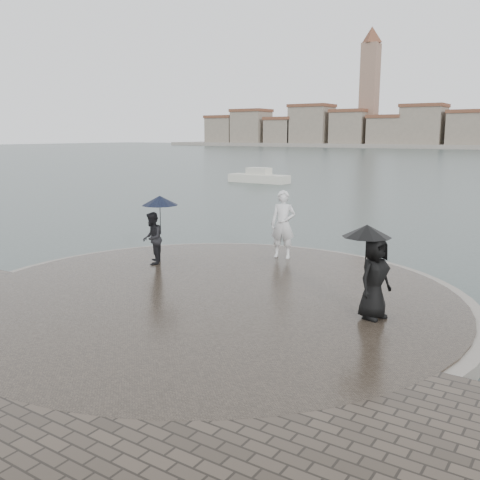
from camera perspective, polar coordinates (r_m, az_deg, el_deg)
The scene contains 6 objects.
ground at distance 10.78m, azimuth -14.56°, elevation -11.78°, with size 400.00×400.00×0.00m, color #2B3835.
kerb_ring at distance 13.14m, azimuth -3.15°, elevation -6.45°, with size 12.50×12.50×0.32m, color gray.
quay_tip at distance 13.14m, azimuth -3.15°, elevation -6.36°, with size 11.90×11.90×0.36m, color #2D261E.
statue at distance 16.55m, azimuth 4.61°, elevation 1.67°, with size 0.77×0.50×2.10m, color silver.
visitor_left at distance 15.86m, azimuth -9.10°, elevation 1.46°, with size 1.24×1.11×2.04m.
visitor_right at distance 11.39m, azimuth 13.97°, elevation -2.70°, with size 1.15×1.10×1.95m.
Camera 1 is at (7.51, -6.53, 4.14)m, focal length 40.00 mm.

